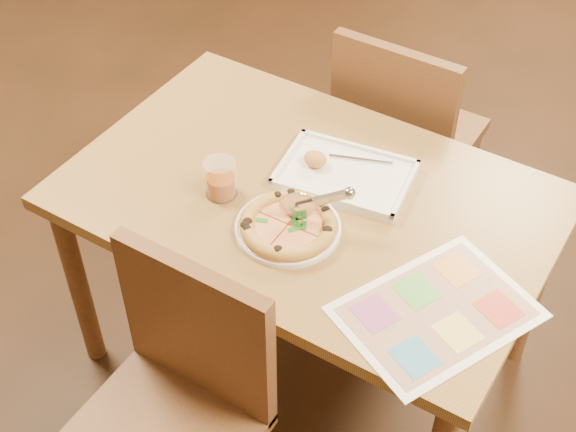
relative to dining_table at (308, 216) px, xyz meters
The scene contains 9 objects.
dining_table is the anchor object (origin of this frame).
chair_near 0.61m from the dining_table, 90.00° to the right, with size 0.42×0.42×0.47m.
chair_far 0.61m from the dining_table, 90.00° to the left, with size 0.42×0.42×0.47m.
plate 0.18m from the dining_table, 79.71° to the right, with size 0.28×0.28×0.01m, color white.
pizza 0.20m from the dining_table, 78.07° to the right, with size 0.25×0.25×0.04m.
pizza_cutter 0.22m from the dining_table, 54.12° to the right, with size 0.16×0.10×0.10m.
appetizer_tray 0.15m from the dining_table, 65.28° to the left, with size 0.39×0.30×0.06m.
glass_tumbler 0.27m from the dining_table, 148.07° to the right, with size 0.09×0.09×0.11m.
menu 0.51m from the dining_table, 22.67° to the right, with size 0.31×0.44×0.01m, color white.
Camera 1 is at (0.80, -1.39, 2.19)m, focal length 50.00 mm.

